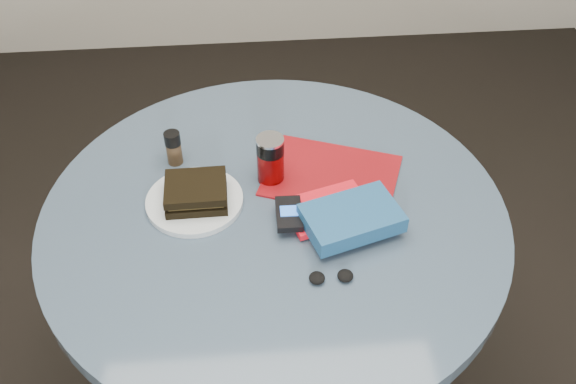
{
  "coord_description": "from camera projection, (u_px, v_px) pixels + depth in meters",
  "views": [
    {
      "loc": [
        -0.05,
        -0.97,
        1.72
      ],
      "look_at": [
        0.03,
        0.0,
        0.8
      ],
      "focal_mm": 40.0,
      "sensor_mm": 36.0,
      "label": 1
    }
  ],
  "objects": [
    {
      "name": "table",
      "position": [
        275.0,
        260.0,
        1.49
      ],
      "size": [
        1.0,
        1.0,
        0.75
      ],
      "color": "black",
      "rests_on": "ground"
    },
    {
      "name": "plate",
      "position": [
        195.0,
        201.0,
        1.38
      ],
      "size": [
        0.27,
        0.27,
        0.01
      ],
      "primitive_type": "cylinder",
      "rotation": [
        0.0,
        0.0,
        0.34
      ],
      "color": "silver",
      "rests_on": "table"
    },
    {
      "name": "sandwich",
      "position": [
        196.0,
        192.0,
        1.36
      ],
      "size": [
        0.13,
        0.11,
        0.05
      ],
      "color": "black",
      "rests_on": "plate"
    },
    {
      "name": "soda_can",
      "position": [
        270.0,
        159.0,
        1.41
      ],
      "size": [
        0.08,
        0.08,
        0.11
      ],
      "color": "#5C0404",
      "rests_on": "table"
    },
    {
      "name": "pepper_grinder",
      "position": [
        174.0,
        148.0,
        1.46
      ],
      "size": [
        0.04,
        0.04,
        0.08
      ],
      "color": "#3F2D1B",
      "rests_on": "table"
    },
    {
      "name": "magazine",
      "position": [
        331.0,
        175.0,
        1.45
      ],
      "size": [
        0.35,
        0.31,
        0.01
      ],
      "primitive_type": "cube",
      "rotation": [
        0.0,
        0.0,
        -0.36
      ],
      "color": "maroon",
      "rests_on": "table"
    },
    {
      "name": "red_book",
      "position": [
        328.0,
        209.0,
        1.36
      ],
      "size": [
        0.2,
        0.16,
        0.01
      ],
      "primitive_type": "cube",
      "rotation": [
        0.0,
        0.0,
        0.29
      ],
      "color": "red",
      "rests_on": "magazine"
    },
    {
      "name": "novel",
      "position": [
        352.0,
        218.0,
        1.3
      ],
      "size": [
        0.22,
        0.18,
        0.04
      ],
      "primitive_type": "cube",
      "rotation": [
        0.0,
        0.0,
        0.3
      ],
      "color": "navy",
      "rests_on": "red_book"
    },
    {
      "name": "mp3_player",
      "position": [
        289.0,
        214.0,
        1.33
      ],
      "size": [
        0.05,
        0.1,
        0.02
      ],
      "color": "black",
      "rests_on": "red_book"
    },
    {
      "name": "headphones",
      "position": [
        331.0,
        277.0,
        1.23
      ],
      "size": [
        0.09,
        0.03,
        0.02
      ],
      "color": "black",
      "rests_on": "table"
    }
  ]
}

